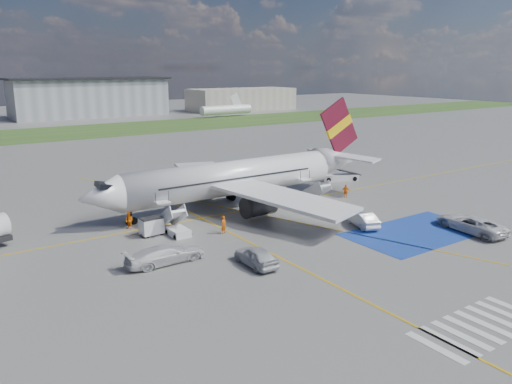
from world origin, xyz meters
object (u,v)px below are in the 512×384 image
Objects in this scene: belt_loader at (340,178)px; car_silver_b at (362,219)px; airliner at (242,177)px; van_white_a at (471,221)px; van_white_b at (165,252)px; gpu_cart at (152,227)px; car_silver_a at (256,256)px.

belt_loader is 1.23× the size of car_silver_b.
airliner is 6.60× the size of van_white_a.
airliner reaches higher than belt_loader.
airliner is 7.25× the size of van_white_b.
van_white_a is (13.11, -20.78, -2.35)m from airliner.
van_white_a is (26.18, -16.59, 0.26)m from gpu_cart.
gpu_cart is 30.99m from van_white_a.
car_silver_a is 14.83m from car_silver_b.
van_white_a is 1.10× the size of van_white_b.
car_silver_a is 0.83× the size of van_white_a.
airliner is at bearing -117.36° from car_silver_a.
van_white_a reaches higher than gpu_cart.
van_white_b reaches higher than gpu_cart.
car_silver_b is at bearing -168.62° from car_silver_a.
airliner reaches higher than car_silver_b.
airliner is at bearing -52.74° from van_white_b.
car_silver_a is (3.99, -11.83, 0.00)m from gpu_cart.
van_white_a reaches higher than van_white_b.
car_silver_b is (-13.01, -16.79, 0.35)m from belt_loader.
airliner is 18.60m from car_silver_a.
car_silver_b is (18.63, -9.46, -0.03)m from gpu_cart.
gpu_cart is (-13.07, -4.19, -2.60)m from airliner.
van_white_b is at bearing -132.81° from belt_loader.
car_silver_b is at bearing -36.35° from van_white_a.
gpu_cart reaches higher than car_silver_b.
car_silver_a is 22.69m from van_white_a.
car_silver_b is 10.38m from van_white_a.
gpu_cart is 0.43× the size of van_white_b.
belt_loader is 1.22× the size of car_silver_a.
belt_loader is at bearing -95.85° from van_white_a.
car_silver_a is (-9.08, -16.02, -2.60)m from airliner.
gpu_cart is 7.49m from van_white_b.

